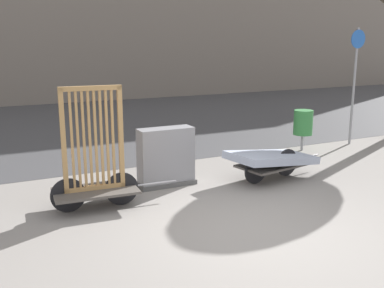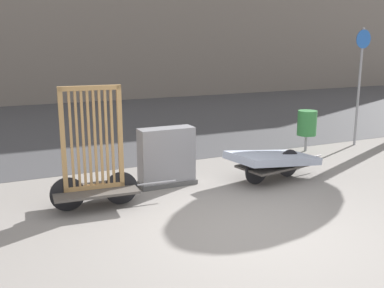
{
  "view_description": "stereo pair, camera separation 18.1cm",
  "coord_description": "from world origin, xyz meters",
  "px_view_note": "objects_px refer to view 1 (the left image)",
  "views": [
    {
      "loc": [
        -3.28,
        -4.73,
        2.55
      ],
      "look_at": [
        0.0,
        1.88,
        0.86
      ],
      "focal_mm": 42.0,
      "sensor_mm": 36.0,
      "label": 1
    },
    {
      "loc": [
        -3.12,
        -4.81,
        2.55
      ],
      "look_at": [
        0.0,
        1.88,
        0.86
      ],
      "focal_mm": 42.0,
      "sensor_mm": 36.0,
      "label": 2
    }
  ],
  "objects_px": {
    "sign_post": "(355,74)",
    "bike_cart_with_mattress": "(272,159)",
    "bike_cart_with_bedframe": "(95,168)",
    "utility_cabinet": "(166,159)",
    "trash_bin": "(303,123)"
  },
  "relations": [
    {
      "from": "sign_post",
      "to": "bike_cart_with_mattress",
      "type": "bearing_deg",
      "value": -156.13
    },
    {
      "from": "bike_cart_with_bedframe",
      "to": "sign_post",
      "type": "bearing_deg",
      "value": 16.96
    },
    {
      "from": "bike_cart_with_bedframe",
      "to": "sign_post",
      "type": "xyz_separation_m",
      "value": [
        6.95,
        1.59,
        1.11
      ]
    },
    {
      "from": "utility_cabinet",
      "to": "bike_cart_with_mattress",
      "type": "bearing_deg",
      "value": -16.87
    },
    {
      "from": "bike_cart_with_bedframe",
      "to": "utility_cabinet",
      "type": "distance_m",
      "value": 1.56
    },
    {
      "from": "bike_cart_with_mattress",
      "to": "sign_post",
      "type": "xyz_separation_m",
      "value": [
        3.6,
        1.59,
        1.37
      ]
    },
    {
      "from": "bike_cart_with_bedframe",
      "to": "trash_bin",
      "type": "xyz_separation_m",
      "value": [
        5.41,
        1.6,
        0.02
      ]
    },
    {
      "from": "bike_cart_with_mattress",
      "to": "utility_cabinet",
      "type": "xyz_separation_m",
      "value": [
        -1.92,
        0.58,
        0.09
      ]
    },
    {
      "from": "bike_cart_with_bedframe",
      "to": "trash_bin",
      "type": "bearing_deg",
      "value": 20.52
    },
    {
      "from": "sign_post",
      "to": "trash_bin",
      "type": "bearing_deg",
      "value": 179.8
    },
    {
      "from": "utility_cabinet",
      "to": "sign_post",
      "type": "relative_size",
      "value": 0.37
    },
    {
      "from": "trash_bin",
      "to": "sign_post",
      "type": "bearing_deg",
      "value": -0.2
    },
    {
      "from": "utility_cabinet",
      "to": "sign_post",
      "type": "xyz_separation_m",
      "value": [
        5.51,
        1.01,
        1.28
      ]
    },
    {
      "from": "trash_bin",
      "to": "sign_post",
      "type": "height_order",
      "value": "sign_post"
    },
    {
      "from": "utility_cabinet",
      "to": "bike_cart_with_bedframe",
      "type": "bearing_deg",
      "value": -157.97
    }
  ]
}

